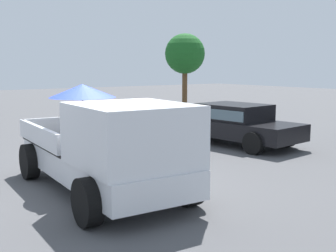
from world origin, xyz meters
TOP-DOWN VIEW (x-y plane):
  - ground_plane at (0.00, 0.00)m, footprint 80.00×80.00m
  - pickup_truck_main at (0.45, -0.04)m, footprint 5.16×2.52m
  - parked_sedan_near at (-2.16, 6.01)m, footprint 4.46×2.32m
  - tree_by_lot at (-13.29, 12.68)m, footprint 2.46×2.46m

SIDE VIEW (x-z plane):
  - ground_plane at x=0.00m, z-range 0.00..0.00m
  - parked_sedan_near at x=-2.16m, z-range 0.08..1.41m
  - pickup_truck_main at x=0.45m, z-range -0.11..2.06m
  - tree_by_lot at x=-13.29m, z-range 1.01..5.55m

